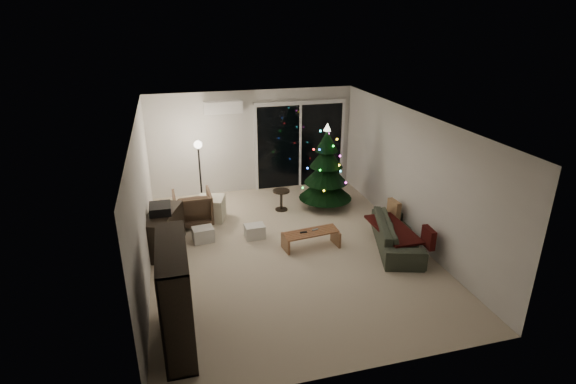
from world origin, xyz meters
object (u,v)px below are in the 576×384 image
(media_cabinet, at_px, (163,231))
(coffee_table, at_px, (311,240))
(christmas_tree, at_px, (326,166))
(bookshelf, at_px, (162,297))
(sofa, at_px, (397,234))
(armchair, at_px, (193,208))

(media_cabinet, distance_m, coffee_table, 2.80)
(christmas_tree, bearing_deg, bookshelf, -133.47)
(sofa, relative_size, coffee_table, 1.75)
(bookshelf, relative_size, coffee_table, 1.38)
(armchair, height_order, coffee_table, armchair)
(media_cabinet, relative_size, armchair, 1.51)
(christmas_tree, bearing_deg, media_cabinet, -162.79)
(media_cabinet, bearing_deg, bookshelf, -69.94)
(armchair, bearing_deg, media_cabinet, 56.43)
(bookshelf, relative_size, media_cabinet, 1.21)
(armchair, relative_size, coffee_table, 0.75)
(media_cabinet, height_order, sofa, media_cabinet)
(armchair, xyz_separation_m, sofa, (3.68, -2.05, -0.09))
(armchair, relative_size, sofa, 0.43)
(sofa, relative_size, christmas_tree, 0.95)
(bookshelf, height_order, media_cabinet, bookshelf)
(media_cabinet, xyz_separation_m, armchair, (0.62, 0.99, -0.01))
(bookshelf, bearing_deg, media_cabinet, 77.12)
(armchair, bearing_deg, bookshelf, 79.06)
(media_cabinet, distance_m, sofa, 4.43)
(sofa, distance_m, christmas_tree, 2.40)
(bookshelf, relative_size, sofa, 0.79)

